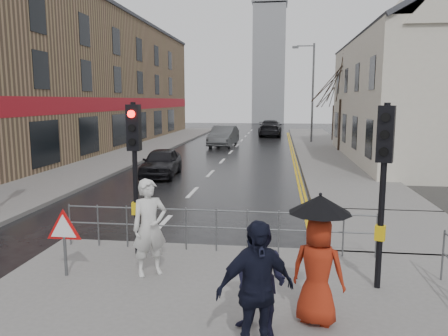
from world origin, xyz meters
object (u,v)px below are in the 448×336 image
(pedestrian_d, at_px, (256,290))
(car_mid, at_px, (224,136))
(pedestrian_with_umbrella, at_px, (318,254))
(pedestrian_a, at_px, (150,227))
(pedestrian_b, at_px, (261,280))
(car_parked, at_px, (161,162))

(pedestrian_d, xyz_separation_m, car_mid, (-4.08, 28.46, -0.30))
(pedestrian_with_umbrella, xyz_separation_m, pedestrian_d, (-0.90, -1.06, -0.16))
(pedestrian_a, height_order, pedestrian_b, pedestrian_a)
(pedestrian_a, relative_size, pedestrian_d, 1.01)
(pedestrian_b, xyz_separation_m, pedestrian_d, (-0.04, -0.59, 0.11))
(pedestrian_with_umbrella, relative_size, pedestrian_d, 1.07)
(pedestrian_d, relative_size, car_mid, 0.39)
(pedestrian_b, relative_size, car_mid, 0.35)
(car_parked, xyz_separation_m, car_mid, (1.19, 13.96, 0.14))
(pedestrian_a, relative_size, car_mid, 0.40)
(pedestrian_a, height_order, car_parked, pedestrian_a)
(pedestrian_a, bearing_deg, pedestrian_with_umbrella, -60.53)
(pedestrian_with_umbrella, bearing_deg, pedestrian_a, 153.89)
(pedestrian_b, height_order, car_parked, pedestrian_b)
(pedestrian_a, distance_m, pedestrian_with_umbrella, 3.49)
(car_mid, bearing_deg, car_parked, -90.77)
(pedestrian_b, bearing_deg, car_parked, 139.84)
(pedestrian_d, relative_size, car_parked, 0.49)
(pedestrian_with_umbrella, distance_m, pedestrian_d, 1.40)
(car_mid, bearing_deg, pedestrian_b, -77.47)
(pedestrian_with_umbrella, xyz_separation_m, car_mid, (-4.98, 27.40, -0.46))
(pedestrian_d, bearing_deg, pedestrian_with_umbrella, 21.30)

